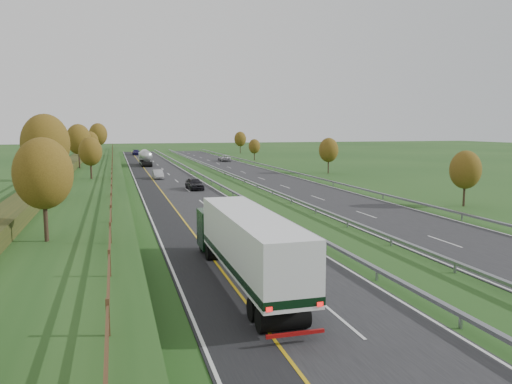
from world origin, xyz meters
TOP-DOWN VIEW (x-y plane):
  - ground at (8.00, 55.00)m, footprint 400.00×400.00m
  - near_carriageway at (0.00, 60.00)m, footprint 10.50×200.00m
  - far_carriageway at (16.50, 60.00)m, footprint 10.50×200.00m
  - hard_shoulder at (-3.75, 60.00)m, footprint 3.00×200.00m
  - lane_markings at (6.40, 59.88)m, footprint 26.75×200.00m
  - embankment_left at (-13.00, 60.00)m, footprint 12.00×200.00m
  - hedge_left at (-15.00, 60.00)m, footprint 2.20×180.00m
  - fence_left at (-8.50, 59.59)m, footprint 0.12×189.06m
  - median_barrier_near at (5.70, 60.00)m, footprint 0.32×200.00m
  - median_barrier_far at (10.80, 60.00)m, footprint 0.32×200.00m
  - outer_barrier_far at (22.30, 60.00)m, footprint 0.32×200.00m
  - trees_left at (-12.64, 56.63)m, footprint 6.64×164.30m
  - trees_far at (29.80, 89.21)m, footprint 8.45×118.60m
  - box_lorry at (-1.60, 5.05)m, footprint 2.58×16.28m
  - road_tanker at (-1.44, 93.84)m, footprint 2.40×11.22m
  - car_dark_near at (2.27, 47.26)m, footprint 2.24×4.84m
  - car_silver_mid at (-1.29, 63.53)m, footprint 1.67×4.46m
  - car_small_far at (-1.60, 138.02)m, footprint 2.28×5.53m
  - car_oncoming at (18.41, 102.44)m, footprint 2.47×5.34m

SIDE VIEW (x-z plane):
  - ground at x=8.00m, z-range 0.00..0.00m
  - near_carriageway at x=0.00m, z-range 0.00..0.04m
  - far_carriageway at x=16.50m, z-range 0.00..0.04m
  - hard_shoulder at x=-3.75m, z-range 0.00..0.04m
  - lane_markings at x=6.40m, z-range 0.04..0.05m
  - median_barrier_near at x=5.70m, z-range 0.26..0.97m
  - median_barrier_far at x=10.80m, z-range 0.26..0.97m
  - outer_barrier_far at x=22.30m, z-range 0.26..0.97m
  - car_silver_mid at x=-1.29m, z-range 0.04..1.50m
  - car_oncoming at x=18.41m, z-range 0.04..1.52m
  - car_small_far at x=-1.60m, z-range 0.04..1.64m
  - car_dark_near at x=2.27m, z-range 0.04..1.65m
  - embankment_left at x=-13.00m, z-range 0.00..2.00m
  - road_tanker at x=-1.44m, z-range 0.13..3.59m
  - box_lorry at x=-1.60m, z-range 0.30..4.36m
  - hedge_left at x=-15.00m, z-range 2.00..3.10m
  - fence_left at x=-8.50m, z-range 2.13..3.33m
  - trees_far at x=29.80m, z-range 0.69..7.81m
  - trees_left at x=-12.64m, z-range 2.53..10.20m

